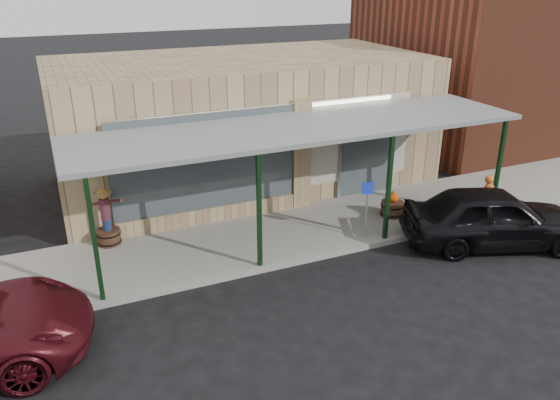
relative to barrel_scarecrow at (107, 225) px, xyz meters
name	(u,v)px	position (x,y,z in m)	size (l,w,h in m)	color
ground	(370,298)	(5.00, -4.80, -0.68)	(120.00, 120.00, 0.00)	black
sidewalk	(301,231)	(5.00, -1.20, -0.61)	(40.00, 3.20, 0.15)	gray
storefront	(242,122)	(5.00, 3.36, 1.41)	(12.00, 6.25, 4.20)	tan
awning	(303,129)	(5.00, -1.24, 2.33)	(12.00, 3.00, 3.04)	slate
block_buildings_near	(284,63)	(7.01, 4.40, 3.08)	(61.00, 8.00, 8.00)	brown
barrel_scarecrow	(107,225)	(0.00, 0.00, 0.00)	(0.96, 0.71, 1.58)	#513220
barrel_pumpkin	(392,207)	(7.82, -1.49, -0.26)	(0.79, 0.79, 0.77)	#513220
handicap_sign	(367,202)	(6.33, -2.40, 0.49)	(0.33, 0.07, 1.59)	gray
parked_sedan	(494,217)	(9.35, -3.85, 0.12)	(5.05, 3.42, 1.61)	black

